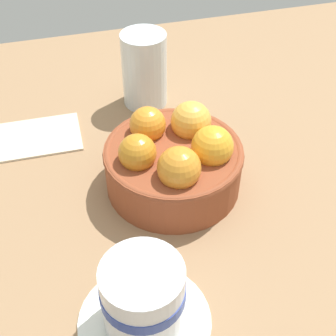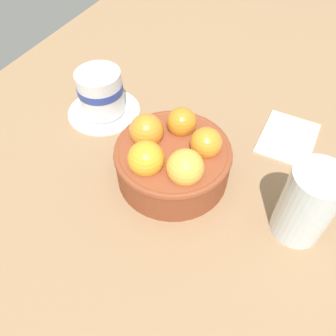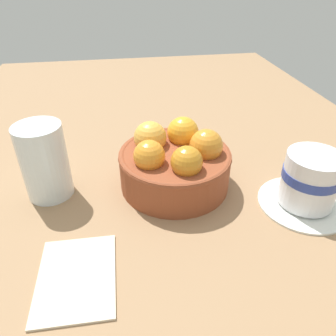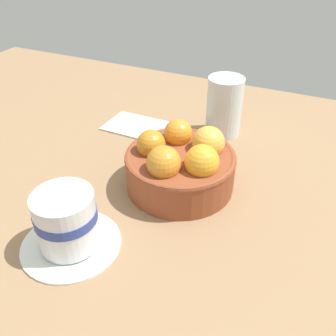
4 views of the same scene
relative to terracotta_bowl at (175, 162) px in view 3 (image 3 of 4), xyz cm
name	(u,v)px [view 3 (image 3 of 4)]	position (x,y,z in cm)	size (l,w,h in cm)	color
ground_plane	(174,192)	(-0.10, 0.03, -5.51)	(145.16, 84.84, 3.14)	#997551
terracotta_bowl	(175,162)	(0.00, 0.00, 0.00)	(16.24, 16.24, 9.06)	brown
coffee_cup	(309,183)	(-7.67, -16.88, -0.23)	(12.45, 12.45, 7.92)	white
water_glass	(44,161)	(0.79, 18.13, 1.46)	(6.41, 6.41, 10.79)	silver
folded_napkin	(76,276)	(-15.20, 13.54, -3.64)	(11.11, 8.29, 0.60)	beige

